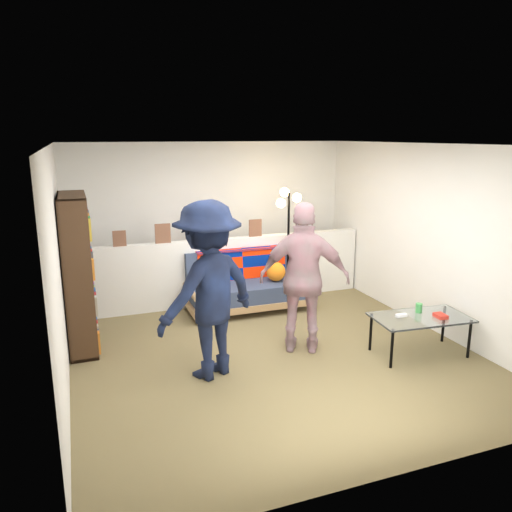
{
  "coord_description": "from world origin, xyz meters",
  "views": [
    {
      "loc": [
        -2.07,
        -5.19,
        2.5
      ],
      "look_at": [
        0.0,
        0.4,
        1.05
      ],
      "focal_mm": 35.0,
      "sensor_mm": 36.0,
      "label": 1
    }
  ],
  "objects": [
    {
      "name": "person_right",
      "position": [
        0.37,
        -0.2,
        0.89
      ],
      "size": [
        1.12,
        0.85,
        1.77
      ],
      "primitive_type": "imported",
      "rotation": [
        0.0,
        0.0,
        2.67
      ],
      "color": "pink",
      "rests_on": "ground"
    },
    {
      "name": "room_shell",
      "position": [
        0.0,
        0.47,
        1.67
      ],
      "size": [
        4.6,
        5.05,
        2.45
      ],
      "color": "silver",
      "rests_on": "ground"
    },
    {
      "name": "coffee_table",
      "position": [
        1.6,
        -0.77,
        0.43
      ],
      "size": [
        1.15,
        0.7,
        0.57
      ],
      "color": "black",
      "rests_on": "ground"
    },
    {
      "name": "ledge_decor",
      "position": [
        -0.23,
        1.78,
        1.18
      ],
      "size": [
        2.97,
        0.02,
        0.45
      ],
      "color": "brown",
      "rests_on": "half_wall_ledge"
    },
    {
      "name": "half_wall_ledge",
      "position": [
        0.0,
        1.8,
        0.5
      ],
      "size": [
        4.45,
        0.15,
        1.0
      ],
      "primitive_type": "cube",
      "color": "silver",
      "rests_on": "ground"
    },
    {
      "name": "bookshelf",
      "position": [
        -2.08,
        0.81,
        0.86
      ],
      "size": [
        0.31,
        0.92,
        1.85
      ],
      "color": "#311D10",
      "rests_on": "ground"
    },
    {
      "name": "floor_lamp",
      "position": [
        0.95,
        1.59,
        1.23
      ],
      "size": [
        0.4,
        0.34,
        1.73
      ],
      "color": "black",
      "rests_on": "ground"
    },
    {
      "name": "ground",
      "position": [
        0.0,
        0.0,
        0.0
      ],
      "size": [
        5.0,
        5.0,
        0.0
      ],
      "primitive_type": "plane",
      "color": "brown",
      "rests_on": "ground"
    },
    {
      "name": "person_left",
      "position": [
        -0.83,
        -0.41,
        0.94
      ],
      "size": [
        1.39,
        1.15,
        1.87
      ],
      "primitive_type": "imported",
      "rotation": [
        0.0,
        0.0,
        3.59
      ],
      "color": "black",
      "rests_on": "ground"
    },
    {
      "name": "futon_sofa",
      "position": [
        0.24,
        1.41,
        0.36
      ],
      "size": [
        1.78,
        0.88,
        0.76
      ],
      "color": "#A57C50",
      "rests_on": "ground"
    }
  ]
}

